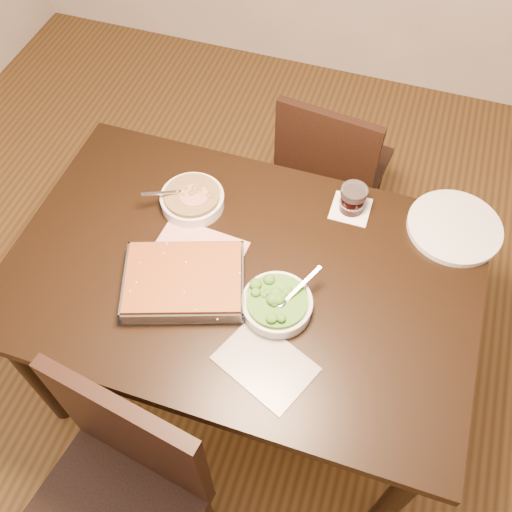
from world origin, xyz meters
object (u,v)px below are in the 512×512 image
broccoli_bowl (277,304)px  chair_far (330,169)px  table (242,288)px  stew_bowl (192,199)px  chair_near (118,493)px  baking_dish (184,281)px  dinner_plate (454,227)px  wine_tumbler (353,199)px

broccoli_bowl → chair_far: bearing=91.5°
table → chair_far: bearing=81.3°
chair_far → stew_bowl: bearing=64.9°
table → chair_near: chair_near is taller
baking_dish → dinner_plate: (0.72, 0.46, -0.02)m
baking_dish → stew_bowl: bearing=88.6°
baking_dish → wine_tumbler: 0.59m
broccoli_bowl → chair_near: 0.67m
broccoli_bowl → dinner_plate: bearing=45.1°
broccoli_bowl → dinner_plate: 0.63m
stew_bowl → broccoli_bowl: size_ratio=0.95×
table → broccoli_bowl: (0.14, -0.09, 0.12)m
table → baking_dish: (-0.14, -0.10, 0.13)m
broccoli_bowl → baking_dish: (-0.28, -0.01, 0.00)m
broccoli_bowl → chair_far: chair_far is taller
table → wine_tumbler: wine_tumbler is taller
chair_near → stew_bowl: bearing=106.1°
wine_tumbler → table: bearing=-127.2°
stew_bowl → dinner_plate: size_ratio=0.70×
chair_far → baking_dish: bearing=80.4°
table → baking_dish: size_ratio=3.43×
baking_dish → chair_near: chair_near is taller
chair_far → wine_tumbler: bearing=115.7°
dinner_plate → baking_dish: bearing=-147.4°
chair_far → broccoli_bowl: bearing=98.4°
baking_dish → chair_near: (0.00, -0.55, -0.25)m
chair_far → table: bearing=88.2°
table → wine_tumbler: (0.26, 0.34, 0.15)m
dinner_plate → chair_far: (-0.47, 0.39, -0.29)m
broccoli_bowl → baking_dish: size_ratio=0.53×
dinner_plate → chair_near: (-0.72, -1.01, -0.23)m
table → wine_tumbler: 0.45m
wine_tumbler → baking_dish: bearing=-132.0°
wine_tumbler → dinner_plate: 0.33m
broccoli_bowl → baking_dish: 0.28m
table → chair_far: size_ratio=1.66×
table → broccoli_bowl: bearing=-32.2°
dinner_plate → broccoli_bowl: bearing=-134.9°
dinner_plate → chair_far: bearing=139.9°
broccoli_bowl → table: bearing=147.8°
stew_bowl → chair_near: bearing=-83.5°
wine_tumbler → dinner_plate: size_ratio=0.32×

